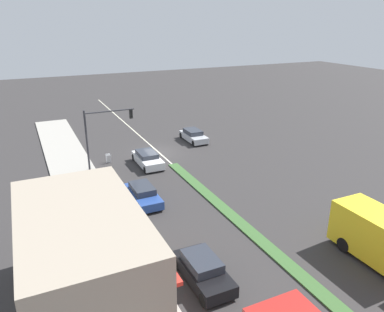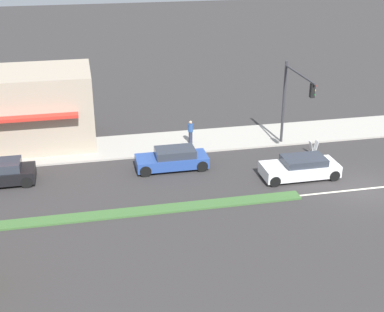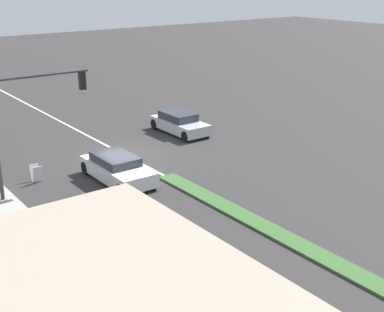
{
  "view_description": "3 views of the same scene",
  "coord_description": "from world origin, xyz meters",
  "px_view_note": "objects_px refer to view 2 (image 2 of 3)",
  "views": [
    {
      "loc": [
        12.56,
        35.16,
        13.24
      ],
      "look_at": [
        -0.33,
        7.66,
        2.07
      ],
      "focal_mm": 35.0,
      "sensor_mm": 36.0,
      "label": 1
    },
    {
      "loc": [
        -24.49,
        15.25,
        13.91
      ],
      "look_at": [
        1.55,
        9.73,
        2.27
      ],
      "focal_mm": 50.0,
      "sensor_mm": 36.0,
      "label": 2
    },
    {
      "loc": [
        13.8,
        24.77,
        9.72
      ],
      "look_at": [
        0.92,
        7.4,
        2.23
      ],
      "focal_mm": 50.0,
      "sensor_mm": 36.0,
      "label": 3
    }
  ],
  "objects_px": {
    "van_white": "(300,168)",
    "coupe_blue": "(173,159)",
    "traffic_signal_main": "(293,94)",
    "pedestrian": "(191,132)",
    "warning_aframe_sign": "(313,147)"
  },
  "relations": [
    {
      "from": "pedestrian",
      "to": "coupe_blue",
      "type": "height_order",
      "value": "pedestrian"
    },
    {
      "from": "warning_aframe_sign",
      "to": "coupe_blue",
      "type": "distance_m",
      "value": 9.45
    },
    {
      "from": "warning_aframe_sign",
      "to": "van_white",
      "type": "relative_size",
      "value": 0.19
    },
    {
      "from": "traffic_signal_main",
      "to": "coupe_blue",
      "type": "relative_size",
      "value": 1.28
    },
    {
      "from": "warning_aframe_sign",
      "to": "traffic_signal_main",
      "type": "bearing_deg",
      "value": 64.28
    },
    {
      "from": "traffic_signal_main",
      "to": "van_white",
      "type": "relative_size",
      "value": 1.24
    },
    {
      "from": "pedestrian",
      "to": "coupe_blue",
      "type": "distance_m",
      "value": 4.0
    },
    {
      "from": "traffic_signal_main",
      "to": "warning_aframe_sign",
      "type": "height_order",
      "value": "traffic_signal_main"
    },
    {
      "from": "traffic_signal_main",
      "to": "coupe_blue",
      "type": "distance_m",
      "value": 8.74
    },
    {
      "from": "traffic_signal_main",
      "to": "van_white",
      "type": "distance_m",
      "value": 5.18
    },
    {
      "from": "traffic_signal_main",
      "to": "pedestrian",
      "type": "bearing_deg",
      "value": 68.71
    },
    {
      "from": "van_white",
      "to": "coupe_blue",
      "type": "height_order",
      "value": "coupe_blue"
    },
    {
      "from": "traffic_signal_main",
      "to": "warning_aframe_sign",
      "type": "relative_size",
      "value": 6.69
    },
    {
      "from": "traffic_signal_main",
      "to": "warning_aframe_sign",
      "type": "distance_m",
      "value": 3.81
    },
    {
      "from": "van_white",
      "to": "coupe_blue",
      "type": "xyz_separation_m",
      "value": [
        2.8,
        7.18,
        0.0
      ]
    }
  ]
}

